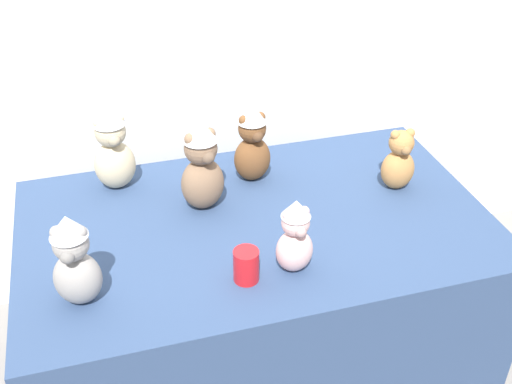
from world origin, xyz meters
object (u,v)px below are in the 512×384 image
teddy_bear_chestnut (252,144)px  teddy_bear_ash (74,261)px  teddy_bear_blush (295,237)px  display_table (256,301)px  teddy_bear_mocha (202,166)px  party_cup_red (246,265)px  teddy_bear_sand (113,148)px  teddy_bear_caramel (399,161)px

teddy_bear_chestnut → teddy_bear_ash: bearing=-151.7°
teddy_bear_chestnut → teddy_bear_blush: bearing=-100.6°
display_table → teddy_bear_mocha: (-0.16, 0.14, 0.56)m
party_cup_red → teddy_bear_chestnut: bearing=72.5°
teddy_bear_mocha → teddy_bear_ash: (-0.45, -0.38, -0.02)m
display_table → teddy_bear_sand: (-0.45, 0.35, 0.56)m
display_table → teddy_bear_chestnut: teddy_bear_chestnut is taller
display_table → teddy_bear_caramel: bearing=5.9°
teddy_bear_ash → party_cup_red: 0.51m
display_table → teddy_bear_mocha: 0.60m
teddy_bear_caramel → party_cup_red: (-0.68, -0.35, -0.06)m
teddy_bear_ash → teddy_bear_sand: teddy_bear_sand is taller
teddy_bear_ash → party_cup_red: bearing=10.3°
teddy_bear_ash → teddy_bear_sand: 0.62m
teddy_bear_mocha → party_cup_red: 0.44m
display_table → party_cup_red: 0.54m
teddy_bear_chestnut → display_table: bearing=-111.8°
teddy_bear_caramel → teddy_bear_chestnut: teddy_bear_chestnut is taller
teddy_bear_ash → teddy_bear_sand: bearing=90.0°
teddy_bear_mocha → teddy_bear_ash: size_ratio=1.12×
teddy_bear_ash → teddy_bear_blush: teddy_bear_ash is taller
display_table → teddy_bear_ash: size_ratio=5.29×
teddy_bear_mocha → party_cup_red: (0.04, -0.42, -0.11)m
teddy_bear_sand → party_cup_red: size_ratio=3.07×
display_table → teddy_bear_blush: size_ratio=6.24×
teddy_bear_blush → teddy_bear_sand: bearing=121.9°
teddy_bear_chestnut → teddy_bear_sand: (-0.51, 0.09, 0.01)m
teddy_bear_mocha → teddy_bear_blush: 0.46m
teddy_bear_ash → teddy_bear_blush: size_ratio=1.18×
teddy_bear_blush → party_cup_red: bearing=176.6°
teddy_bear_blush → party_cup_red: teddy_bear_blush is taller
teddy_bear_caramel → party_cup_red: bearing=-150.7°
teddy_bear_chestnut → teddy_bear_sand: size_ratio=0.93×
teddy_bear_caramel → display_table: bearing=-171.7°
teddy_bear_chestnut → teddy_bear_caramel: bearing=-31.2°
teddy_bear_blush → party_cup_red: (-0.16, -0.01, -0.07)m
teddy_bear_chestnut → teddy_bear_blush: teddy_bear_chestnut is taller
teddy_bear_mocha → teddy_bear_chestnut: size_ratio=1.11×
teddy_bear_chestnut → party_cup_red: teddy_bear_chestnut is taller
teddy_bear_caramel → teddy_bear_chestnut: (-0.51, 0.21, 0.04)m
teddy_bear_caramel → teddy_bear_ash: (-1.18, -0.30, 0.04)m
display_table → teddy_bear_sand: bearing=141.4°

